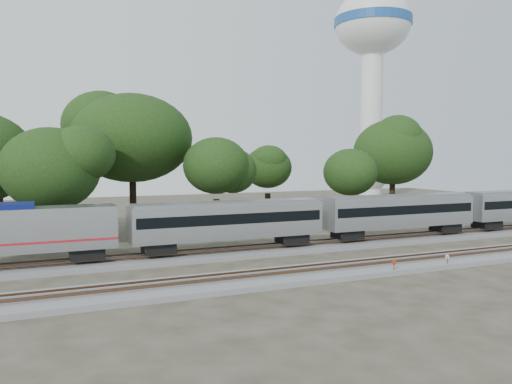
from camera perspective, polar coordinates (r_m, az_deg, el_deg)
ground at (r=42.05m, az=4.50°, el=-8.30°), size 160.00×160.00×0.00m
track_far at (r=47.29m, az=1.08°, el=-6.66°), size 160.00×5.00×0.73m
track_near at (r=38.60m, az=7.31°, el=-9.12°), size 160.00×5.00×0.73m
train at (r=61.72m, az=23.05°, el=-1.60°), size 111.90×3.20×4.71m
switch_stand_red at (r=39.63m, az=15.50°, el=-8.11°), size 0.36×0.10×1.15m
switch_stand_white at (r=43.22m, az=21.01°, el=-7.22°), size 0.37×0.07×1.16m
switch_lever at (r=40.46m, az=16.46°, el=-8.73°), size 0.50×0.31×0.30m
water_tower at (r=104.83m, az=13.16°, el=15.98°), size 15.06×15.06×41.69m
tree_2 at (r=50.72m, az=-22.42°, el=2.42°), size 7.96×7.96×11.23m
tree_3 at (r=59.98m, az=-13.99°, el=5.98°), size 11.34×11.34×15.99m
tree_4 at (r=55.26m, az=-4.58°, el=3.00°), size 8.14×8.14×11.48m
tree_5 at (r=67.22m, az=1.36°, el=2.79°), size 7.67×7.67×10.82m
tree_6 at (r=63.56m, az=10.71°, el=2.22°), size 7.19×7.19×10.14m
tree_7 at (r=78.41m, az=15.38°, el=4.40°), size 9.87×9.87×13.91m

